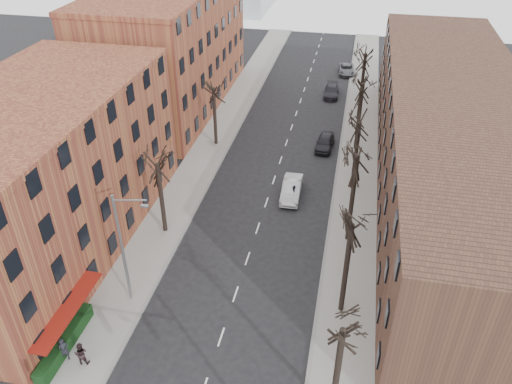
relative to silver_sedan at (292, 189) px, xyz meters
The scene contains 22 objects.
sidewalk_left 13.89m from the silver_sedan, 136.74° to the left, with size 4.00×90.00×0.15m, color gray.
sidewalk_right 11.21m from the silver_sedan, 58.19° to the left, with size 4.00×90.00×0.15m, color gray.
building_left_near 21.56m from the silver_sedan, 149.90° to the right, with size 12.00×26.00×12.00m, color brown.
building_left_far 26.62m from the silver_sedan, 134.37° to the left, with size 12.00×28.00×14.00m, color brown.
building_right 15.20m from the silver_sedan, 17.97° to the left, with size 12.00×50.00×10.00m, color #4E3224.
awning_left 22.65m from the silver_sedan, 120.54° to the right, with size 1.20×7.00×0.15m, color maroon.
hedge 23.55m from the silver_sedan, 119.52° to the right, with size 0.80×6.00×1.00m, color #123414.
tree_right_b 14.59m from the silver_sedan, 67.84° to the right, with size 5.20×5.20×10.80m, color black, non-canonical shape.
tree_right_c 7.81m from the silver_sedan, 44.99° to the right, with size 5.20×5.20×11.60m, color black, non-canonical shape.
tree_right_d 6.09m from the silver_sedan, 24.51° to the left, with size 5.20×5.20×10.00m, color black, non-canonical shape.
tree_right_e 11.88m from the silver_sedan, 62.38° to the left, with size 5.20×5.20×10.80m, color black, non-canonical shape.
tree_right_f 19.32m from the silver_sedan, 73.46° to the left, with size 5.20×5.20×11.60m, color black, non-canonical shape.
tree_left_a 12.29m from the silver_sedan, 142.32° to the right, with size 5.20×5.20×9.50m, color black, non-canonical shape.
tree_left_b 12.93m from the silver_sedan, 138.76° to the left, with size 5.20×5.20×9.50m, color black, non-canonical shape.
streetlight 18.47m from the silver_sedan, 120.51° to the right, with size 2.45×0.22×9.03m.
silver_sedan is the anchor object (origin of this frame).
parked_car_near 10.32m from the silver_sedan, 77.78° to the left, with size 1.75×4.36×1.48m, color black.
parked_car_mid 25.02m from the silver_sedan, 86.11° to the left, with size 1.87×4.60×1.34m, color #222129.
parked_car_far 34.14m from the silver_sedan, 84.63° to the left, with size 2.17×4.70×1.31m, color #5A5C61.
pedestrian_a 24.04m from the silver_sedan, 117.57° to the right, with size 0.65×0.43×1.78m, color black.
pedestrian_b 23.53m from the silver_sedan, 115.09° to the right, with size 0.82×0.64×1.69m, color black.
pedestrian_crossing 0.78m from the silver_sedan, 66.78° to the right, with size 0.97×0.40×1.65m, color black.
Camera 1 is at (6.81, -13.27, 26.27)m, focal length 35.00 mm.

